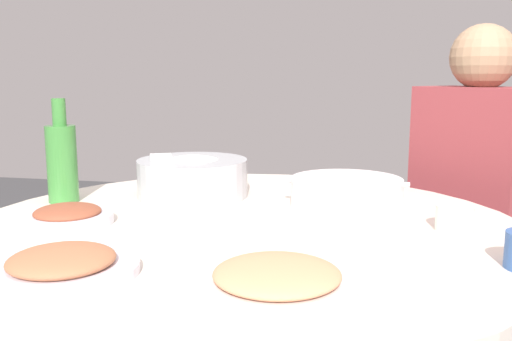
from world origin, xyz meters
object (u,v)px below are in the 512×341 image
at_px(dish_shrimp, 277,279).
at_px(round_dining_table, 244,290).
at_px(green_bottle, 62,161).
at_px(dish_stirfry, 68,216).
at_px(tea_cup_near, 454,218).
at_px(rice_bowl, 192,177).
at_px(diner_left, 475,175).
at_px(dish_tofu_braise, 62,265).
at_px(soup_bowl, 346,193).

bearing_deg(dish_shrimp, round_dining_table, -69.29).
distance_m(dish_shrimp, green_bottle, 0.78).
xyz_separation_m(round_dining_table, dish_shrimp, (-0.13, 0.35, 0.17)).
bearing_deg(dish_stirfry, tea_cup_near, -171.71).
height_order(rice_bowl, diner_left, diner_left).
bearing_deg(diner_left, tea_cup_near, 76.94).
distance_m(dish_shrimp, diner_left, 1.06).
relative_size(rice_bowl, dish_stirfry, 1.49).
xyz_separation_m(rice_bowl, dish_stirfry, (0.17, 0.32, -0.03)).
bearing_deg(rice_bowl, dish_shrimp, 118.96).
bearing_deg(diner_left, dish_tofu_braise, 51.46).
xyz_separation_m(dish_stirfry, tea_cup_near, (-0.80, -0.12, 0.01)).
height_order(dish_tofu_braise, diner_left, diner_left).
xyz_separation_m(round_dining_table, rice_bowl, (0.19, -0.24, 0.20)).
height_order(rice_bowl, tea_cup_near, rice_bowl).
height_order(dish_shrimp, diner_left, diner_left).
distance_m(round_dining_table, diner_left, 0.86).
height_order(dish_tofu_braise, tea_cup_near, tea_cup_near).
bearing_deg(dish_tofu_braise, rice_bowl, -91.93).
bearing_deg(dish_stirfry, rice_bowl, -118.91).
bearing_deg(rice_bowl, dish_tofu_braise, 88.07).
bearing_deg(green_bottle, round_dining_table, 166.89).
bearing_deg(round_dining_table, green_bottle, -13.11).
bearing_deg(rice_bowl, tea_cup_near, 162.31).
bearing_deg(round_dining_table, soup_bowl, -135.25).
distance_m(green_bottle, diner_left, 1.17).
height_order(round_dining_table, dish_stirfry, dish_stirfry).
bearing_deg(tea_cup_near, dish_stirfry, 8.29).
bearing_deg(green_bottle, dish_stirfry, 122.64).
bearing_deg(round_dining_table, dish_tofu_braise, 59.10).
relative_size(dish_stirfry, dish_tofu_braise, 0.79).
relative_size(dish_tofu_braise, diner_left, 0.32).
relative_size(soup_bowl, dish_tofu_braise, 1.20).
height_order(soup_bowl, tea_cup_near, soup_bowl).
height_order(round_dining_table, rice_bowl, rice_bowl).
height_order(soup_bowl, dish_stirfry, soup_bowl).
relative_size(rice_bowl, green_bottle, 1.11).
bearing_deg(tea_cup_near, rice_bowl, -17.69).
distance_m(dish_stirfry, tea_cup_near, 0.81).
bearing_deg(dish_shrimp, tea_cup_near, -127.62).
xyz_separation_m(rice_bowl, tea_cup_near, (-0.62, 0.20, -0.02)).
distance_m(dish_stirfry, green_bottle, 0.24).
bearing_deg(dish_tofu_braise, dish_shrimp, -178.70).
bearing_deg(rice_bowl, round_dining_table, 128.98).
bearing_deg(dish_shrimp, soup_bowl, -97.53).
relative_size(round_dining_table, dish_tofu_braise, 4.96).
height_order(dish_stirfry, tea_cup_near, tea_cup_near).
bearing_deg(rice_bowl, diner_left, -153.21).
relative_size(dish_shrimp, green_bottle, 0.93).
height_order(green_bottle, diner_left, diner_left).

